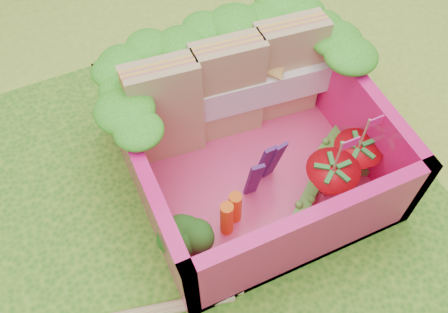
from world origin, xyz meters
TOP-DOWN VIEW (x-y plane):
  - ground at (0.00, 0.00)m, footprint 14.00×14.00m
  - placemat at (0.00, 0.00)m, footprint 2.60×2.60m
  - bento_floor at (0.33, 0.09)m, footprint 1.30×1.30m
  - bento_box at (0.33, 0.09)m, footprint 1.30×1.30m
  - lettuce_ruffle at (0.33, 0.55)m, footprint 1.43×0.77m
  - sandwich_stack at (0.34, 0.41)m, footprint 1.23×0.30m
  - broccoli at (-0.19, -0.22)m, footprint 0.32×0.32m
  - carrot_sticks at (0.07, -0.20)m, footprint 0.14×0.12m
  - purple_wedges at (0.33, -0.06)m, footprint 0.23×0.09m
  - strawberry_left at (0.62, -0.26)m, footprint 0.28×0.28m
  - strawberry_right at (0.82, -0.19)m, footprint 0.26×0.26m
  - snap_peas at (0.72, -0.14)m, footprint 0.65×0.54m

SIDE VIEW (x-z plane):
  - ground at x=0.00m, z-range 0.00..0.00m
  - placemat at x=0.00m, z-range 0.00..0.03m
  - bento_floor at x=0.33m, z-range 0.03..0.08m
  - snap_peas at x=0.72m, z-range 0.08..0.13m
  - carrot_sticks at x=0.07m, z-range 0.07..0.33m
  - strawberry_right at x=0.82m, z-range -0.03..0.47m
  - strawberry_left at x=0.62m, z-range -0.03..0.49m
  - broccoli at x=-0.19m, z-range 0.13..0.39m
  - purple_wedges at x=0.33m, z-range 0.08..0.46m
  - bento_box at x=0.33m, z-range 0.03..0.58m
  - sandwich_stack at x=0.34m, z-range 0.07..0.75m
  - lettuce_ruffle at x=0.33m, z-range 0.58..0.69m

